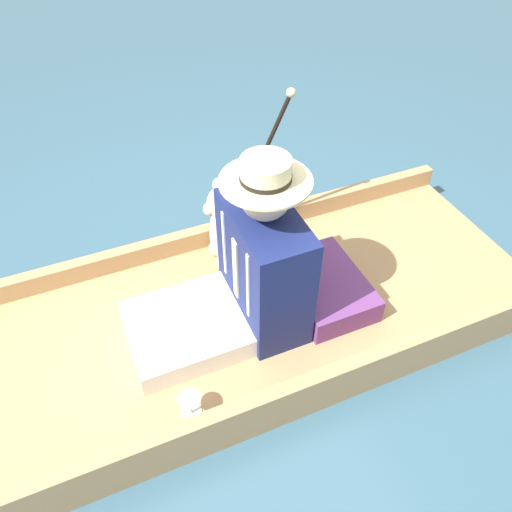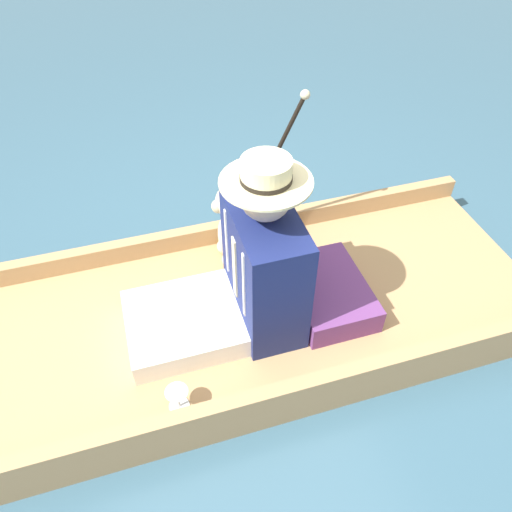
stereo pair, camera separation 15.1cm
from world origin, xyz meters
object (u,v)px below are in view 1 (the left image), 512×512
object	(u,v)px
seated_person	(246,274)
wine_glass	(190,403)
teddy_bear	(225,227)
walking_cane	(260,162)

from	to	relation	value
seated_person	wine_glass	distance (m)	0.55
teddy_bear	seated_person	bearing A→B (deg)	172.72
seated_person	wine_glass	world-z (taller)	seated_person
teddy_bear	wine_glass	size ratio (longest dim) A/B	4.20
teddy_bear	walking_cane	bearing A→B (deg)	-69.21
wine_glass	seated_person	bearing A→B (deg)	-46.60
seated_person	teddy_bear	xyz separation A→B (m)	(0.39, -0.05, -0.07)
seated_person	wine_glass	bearing A→B (deg)	128.31
seated_person	wine_glass	xyz separation A→B (m)	(-0.35, 0.38, -0.20)
seated_person	teddy_bear	size ratio (longest dim) A/B	1.79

